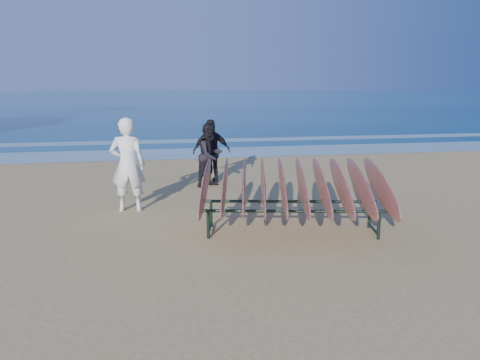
{
  "coord_description": "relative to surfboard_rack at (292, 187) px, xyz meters",
  "views": [
    {
      "loc": [
        -1.37,
        -7.3,
        2.74
      ],
      "look_at": [
        0.0,
        0.8,
        0.95
      ],
      "focal_mm": 35.0,
      "sensor_mm": 36.0,
      "label": 1
    }
  ],
  "objects": [
    {
      "name": "person_white",
      "position": [
        -2.97,
        2.0,
        0.13
      ],
      "size": [
        0.75,
        0.52,
        1.97
      ],
      "primitive_type": "imported",
      "rotation": [
        0.0,
        0.0,
        3.07
      ],
      "color": "white",
      "rests_on": "ground"
    },
    {
      "name": "surfboard_rack",
      "position": [
        0.0,
        0.0,
        0.0
      ],
      "size": [
        3.58,
        3.08,
        1.36
      ],
      "rotation": [
        0.0,
        0.0,
        -0.18
      ],
      "color": "black",
      "rests_on": "ground"
    },
    {
      "name": "ocean",
      "position": [
        -0.9,
        54.49,
        -0.85
      ],
      "size": [
        160.0,
        160.0,
        0.0
      ],
      "primitive_type": "plane",
      "color": "navy",
      "rests_on": "ground"
    },
    {
      "name": "person_dark_b",
      "position": [
        -0.96,
        4.42,
        -0.01
      ],
      "size": [
        1.01,
        0.45,
        1.69
      ],
      "primitive_type": "imported",
      "rotation": [
        0.0,
        0.0,
        3.18
      ],
      "color": "black",
      "rests_on": "ground"
    },
    {
      "name": "foam_near",
      "position": [
        -0.9,
        9.49,
        -0.85
      ],
      "size": [
        160.0,
        160.0,
        0.0
      ],
      "primitive_type": "plane",
      "color": "white",
      "rests_on": "ground"
    },
    {
      "name": "ground",
      "position": [
        -0.9,
        -0.51,
        -0.86
      ],
      "size": [
        120.0,
        120.0,
        0.0
      ],
      "primitive_type": "plane",
      "color": "tan",
      "rests_on": "ground"
    },
    {
      "name": "foam_far",
      "position": [
        -0.9,
        12.99,
        -0.85
      ],
      "size": [
        160.0,
        160.0,
        0.0
      ],
      "primitive_type": "plane",
      "color": "white",
      "rests_on": "ground"
    },
    {
      "name": "person_dark_a",
      "position": [
        -1.04,
        3.95,
        -0.04
      ],
      "size": [
        1.01,
        0.99,
        1.64
      ],
      "primitive_type": "imported",
      "rotation": [
        0.0,
        0.0,
        0.71
      ],
      "color": "black",
      "rests_on": "ground"
    }
  ]
}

